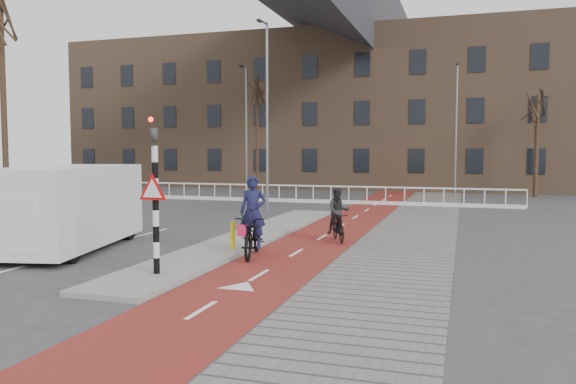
% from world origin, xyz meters
% --- Properties ---
extents(ground, '(120.00, 120.00, 0.00)m').
position_xyz_m(ground, '(0.00, 0.00, 0.00)').
color(ground, '#38383A').
rests_on(ground, ground).
extents(bike_lane, '(2.50, 60.00, 0.01)m').
position_xyz_m(bike_lane, '(1.50, 10.00, 0.01)').
color(bike_lane, maroon).
rests_on(bike_lane, ground).
extents(sidewalk, '(3.00, 60.00, 0.01)m').
position_xyz_m(sidewalk, '(4.30, 10.00, 0.01)').
color(sidewalk, slate).
rests_on(sidewalk, ground).
extents(curb_island, '(1.80, 16.00, 0.12)m').
position_xyz_m(curb_island, '(-0.70, 4.00, 0.06)').
color(curb_island, gray).
rests_on(curb_island, ground).
extents(traffic_signal, '(0.80, 0.80, 3.68)m').
position_xyz_m(traffic_signal, '(-0.60, -2.02, 1.99)').
color(traffic_signal, black).
rests_on(traffic_signal, curb_island).
extents(bollard, '(0.12, 0.12, 0.77)m').
position_xyz_m(bollard, '(-0.21, 1.45, 0.51)').
color(bollard, yellow).
rests_on(bollard, curb_island).
extents(cyclist_near, '(1.17, 2.26, 2.21)m').
position_xyz_m(cyclist_near, '(0.55, 1.08, 0.75)').
color(cyclist_near, black).
rests_on(cyclist_near, bike_lane).
extents(cyclist_far, '(1.05, 1.61, 1.72)m').
position_xyz_m(cyclist_far, '(2.22, 4.25, 0.72)').
color(cyclist_far, black).
rests_on(cyclist_far, bike_lane).
extents(van, '(3.39, 6.02, 2.44)m').
position_xyz_m(van, '(-4.98, 0.56, 1.28)').
color(van, silver).
rests_on(van, ground).
extents(railing, '(28.00, 0.10, 0.99)m').
position_xyz_m(railing, '(-5.00, 17.00, 0.31)').
color(railing, silver).
rests_on(railing, ground).
extents(townhouse_row, '(46.00, 10.00, 15.90)m').
position_xyz_m(townhouse_row, '(-3.00, 32.00, 7.81)').
color(townhouse_row, '#7F6047').
rests_on(townhouse_row, ground).
extents(tree_left, '(0.25, 0.25, 9.63)m').
position_xyz_m(tree_left, '(-13.01, 6.49, 4.82)').
color(tree_left, black).
rests_on(tree_left, ground).
extents(tree_mid, '(0.23, 0.23, 8.11)m').
position_xyz_m(tree_mid, '(-8.15, 24.54, 4.05)').
color(tree_mid, black).
rests_on(tree_mid, ground).
extents(tree_right, '(0.27, 0.27, 6.34)m').
position_xyz_m(tree_right, '(10.25, 25.06, 3.17)').
color(tree_right, black).
rests_on(tree_right, ground).
extents(streetlight_near, '(0.12, 0.12, 8.90)m').
position_xyz_m(streetlight_near, '(-2.98, 12.15, 4.45)').
color(streetlight_near, slate).
rests_on(streetlight_near, ground).
extents(streetlight_left, '(0.12, 0.12, 8.62)m').
position_xyz_m(streetlight_left, '(-8.25, 22.74, 4.31)').
color(streetlight_left, slate).
rests_on(streetlight_left, ground).
extents(streetlight_right, '(0.12, 0.12, 8.32)m').
position_xyz_m(streetlight_right, '(5.44, 23.92, 4.16)').
color(streetlight_right, slate).
rests_on(streetlight_right, ground).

